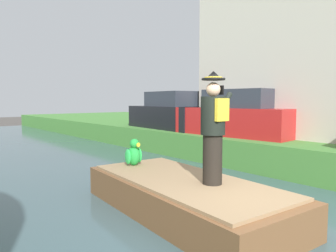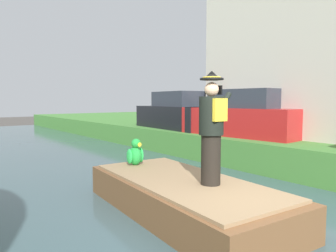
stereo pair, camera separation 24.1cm
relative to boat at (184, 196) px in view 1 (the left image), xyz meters
The scene contains 7 objects.
ground_plane 1.43m from the boat, 90.00° to the right, with size 80.00×80.00×0.00m, color #4C4742.
canal_water 1.42m from the boat, 90.00° to the right, with size 6.85×48.00×0.10m, color #3D565B.
boat is the anchor object (origin of this frame).
person_pirate 1.36m from the boat, 76.29° to the right, with size 0.61×0.42×1.85m.
parrot_plush 1.63m from the boat, 91.14° to the left, with size 0.36×0.35×0.57m.
parked_car_red 5.49m from the boat, 27.91° to the left, with size 1.97×4.11×1.50m.
parked_car_dark 7.67m from the boat, 51.28° to the left, with size 2.00×4.12×1.50m.
Camera 1 is at (-3.73, -2.64, 2.09)m, focal length 33.84 mm.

